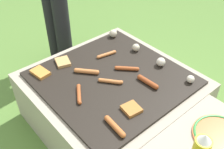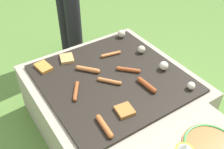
{
  "view_description": "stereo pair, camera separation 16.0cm",
  "coord_description": "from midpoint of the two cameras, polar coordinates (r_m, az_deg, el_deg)",
  "views": [
    {
      "loc": [
        0.95,
        -0.82,
        1.41
      ],
      "look_at": [
        0.0,
        0.0,
        0.4
      ],
      "focal_mm": 42.0,
      "sensor_mm": 36.0,
      "label": 1
    },
    {
      "loc": [
        1.04,
        -0.69,
        1.41
      ],
      "look_at": [
        0.0,
        0.0,
        0.4
      ],
      "focal_mm": 42.0,
      "sensor_mm": 36.0,
      "label": 2
    }
  ],
  "objects": [
    {
      "name": "sausage_front_center",
      "position": [
        1.32,
        -2.96,
        -11.37
      ],
      "size": [
        0.16,
        0.04,
        0.03
      ],
      "color": "#B7602D",
      "rests_on": "grill"
    },
    {
      "name": "plate_colorful",
      "position": [
        1.36,
        19.35,
        -12.52
      ],
      "size": [
        0.26,
        0.26,
        0.02
      ],
      "color": "orange",
      "rests_on": "side_ledge"
    },
    {
      "name": "sausage_mid_right",
      "position": [
        1.8,
        -3.76,
        4.3
      ],
      "size": [
        0.05,
        0.15,
        0.02
      ],
      "color": "#C6753D",
      "rests_on": "grill"
    },
    {
      "name": "ground_plane",
      "position": [
        1.88,
        -2.47,
        -9.74
      ],
      "size": [
        14.0,
        14.0,
        0.0
      ],
      "primitive_type": "plane",
      "color": "#567F38"
    },
    {
      "name": "sausage_mid_left",
      "position": [
        1.51,
        -10.19,
        -4.32
      ],
      "size": [
        0.14,
        0.1,
        0.02
      ],
      "color": "#A34C23",
      "rests_on": "grill"
    },
    {
      "name": "grill",
      "position": [
        1.74,
        -2.64,
        -5.6
      ],
      "size": [
        0.94,
        0.94,
        0.38
      ],
      "color": "#A89E8C",
      "rests_on": "ground_plane"
    },
    {
      "name": "sausage_back_center",
      "position": [
        1.56,
        4.89,
        -1.73
      ],
      "size": [
        0.16,
        0.04,
        0.03
      ],
      "color": "#93421E",
      "rests_on": "grill"
    },
    {
      "name": "mushroom_row",
      "position": [
        1.8,
        4.22,
        4.99
      ],
      "size": [
        0.76,
        0.06,
        0.06
      ],
      "color": "beige",
      "rests_on": "grill"
    },
    {
      "name": "sausage_front_right",
      "position": [
        1.57,
        -3.31,
        -1.6
      ],
      "size": [
        0.12,
        0.1,
        0.02
      ],
      "color": "#C6753D",
      "rests_on": "grill"
    },
    {
      "name": "bread_slice_left",
      "position": [
        1.4,
        0.98,
        -7.64
      ],
      "size": [
        0.1,
        0.1,
        0.02
      ],
      "color": "#B27033",
      "rests_on": "grill"
    },
    {
      "name": "sausage_back_left",
      "position": [
        1.65,
        -8.34,
        0.59
      ],
      "size": [
        0.13,
        0.12,
        0.03
      ],
      "color": "#C6753D",
      "rests_on": "grill"
    },
    {
      "name": "bread_slice_center",
      "position": [
        1.77,
        -13.23,
        2.58
      ],
      "size": [
        0.13,
        0.11,
        0.02
      ],
      "color": "tan",
      "rests_on": "grill"
    },
    {
      "name": "sausage_back_right",
      "position": [
        1.66,
        0.52,
        1.22
      ],
      "size": [
        0.12,
        0.12,
        0.03
      ],
      "color": "#A34C23",
      "rests_on": "grill"
    },
    {
      "name": "bread_slice_right",
      "position": [
        1.72,
        -17.96,
        0.32
      ],
      "size": [
        0.13,
        0.09,
        0.02
      ],
      "color": "#D18438",
      "rests_on": "grill"
    }
  ]
}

